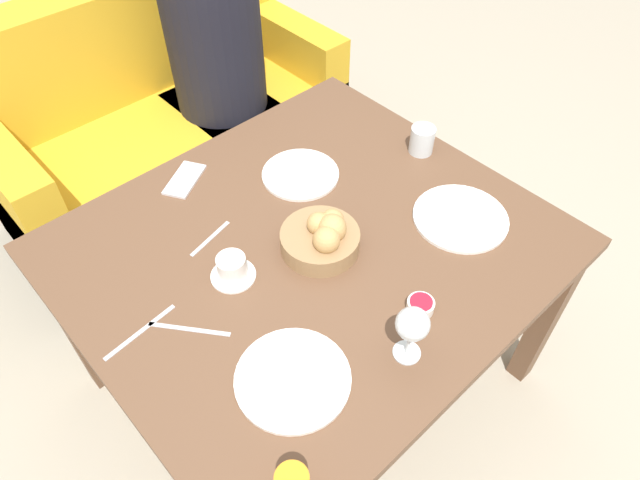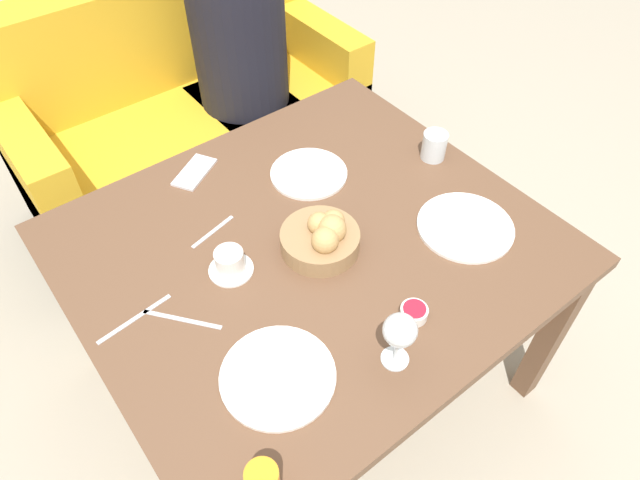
% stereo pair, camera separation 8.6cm
% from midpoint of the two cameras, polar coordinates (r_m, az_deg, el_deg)
% --- Properties ---
extents(ground_plane, '(10.00, 10.00, 0.00)m').
position_cam_midpoint_polar(ground_plane, '(2.10, -2.02, -13.29)').
color(ground_plane, '#A89E89').
extents(dining_table, '(1.21, 1.09, 0.70)m').
position_cam_midpoint_polar(dining_table, '(1.59, -2.61, -2.36)').
color(dining_table, brown).
rests_on(dining_table, ground_plane).
extents(couch, '(1.43, 0.70, 0.91)m').
position_cam_midpoint_polar(couch, '(2.60, -16.09, 10.21)').
color(couch, gold).
rests_on(couch, ground_plane).
extents(seated_person, '(0.37, 0.48, 1.24)m').
position_cam_midpoint_polar(seated_person, '(2.46, -10.83, 14.63)').
color(seated_person, '#23232D').
rests_on(seated_person, ground_plane).
extents(bread_basket, '(0.21, 0.21, 0.12)m').
position_cam_midpoint_polar(bread_basket, '(1.48, -1.39, 0.28)').
color(bread_basket, '#99754C').
rests_on(bread_basket, dining_table).
extents(plate_near_left, '(0.26, 0.26, 0.01)m').
position_cam_midpoint_polar(plate_near_left, '(1.28, -4.71, -13.74)').
color(plate_near_left, white).
rests_on(plate_near_left, dining_table).
extents(plate_near_right, '(0.26, 0.26, 0.01)m').
position_cam_midpoint_polar(plate_near_right, '(1.61, 12.40, 2.14)').
color(plate_near_right, white).
rests_on(plate_near_right, dining_table).
extents(plate_far_center, '(0.23, 0.23, 0.01)m').
position_cam_midpoint_polar(plate_far_center, '(1.71, -3.41, 6.54)').
color(plate_far_center, white).
rests_on(plate_far_center, dining_table).
extents(water_tumbler, '(0.07, 0.07, 0.09)m').
position_cam_midpoint_polar(water_tumbler, '(1.80, 8.81, 9.83)').
color(water_tumbler, silver).
rests_on(water_tumbler, dining_table).
extents(wine_glass, '(0.08, 0.08, 0.16)m').
position_cam_midpoint_polar(wine_glass, '(1.23, 7.25, -8.56)').
color(wine_glass, silver).
rests_on(wine_glass, dining_table).
extents(coffee_cup, '(0.12, 0.12, 0.07)m').
position_cam_midpoint_polar(coffee_cup, '(1.45, -10.47, -2.89)').
color(coffee_cup, white).
rests_on(coffee_cup, dining_table).
extents(jam_bowl_berry, '(0.07, 0.07, 0.03)m').
position_cam_midpoint_polar(jam_bowl_berry, '(1.38, 8.27, -6.57)').
color(jam_bowl_berry, white).
rests_on(jam_bowl_berry, dining_table).
extents(fork_silver, '(0.20, 0.03, 0.00)m').
position_cam_midpoint_polar(fork_silver, '(1.42, -19.21, -8.74)').
color(fork_silver, '#B7B7BC').
rests_on(fork_silver, dining_table).
extents(knife_silver, '(0.13, 0.16, 0.00)m').
position_cam_midpoint_polar(knife_silver, '(1.40, -14.68, -8.69)').
color(knife_silver, '#B7B7BC').
rests_on(knife_silver, dining_table).
extents(spoon_coffee, '(0.15, 0.04, 0.00)m').
position_cam_midpoint_polar(spoon_coffee, '(1.57, -12.47, 0.10)').
color(spoon_coffee, '#B7B7BC').
rests_on(spoon_coffee, dining_table).
extents(cell_phone, '(0.17, 0.14, 0.01)m').
position_cam_midpoint_polar(cell_phone, '(1.75, -14.77, 5.83)').
color(cell_phone, silver).
rests_on(cell_phone, dining_table).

